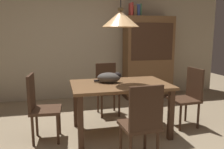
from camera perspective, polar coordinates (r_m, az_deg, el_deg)
The scene contains 13 objects.
back_wall at distance 5.26m, azimuth -5.47°, elevation 9.99°, with size 6.40×0.10×2.90m, color beige.
dining_table at distance 3.30m, azimuth 2.06°, elevation -3.97°, with size 1.40×0.90×0.75m.
chair_near_front at distance 2.55m, azimuth 7.53°, elevation -11.58°, with size 0.42×0.42×0.93m.
chair_left_side at distance 3.24m, azimuth -17.75°, elevation -7.24°, with size 0.43×0.43×0.93m.
chair_far_back at distance 4.16m, azimuth -1.22°, elevation -2.98°, with size 0.41×0.41×0.93m.
chair_right_side at distance 3.79m, azimuth 18.74°, elevation -4.81°, with size 0.42×0.42×0.93m.
cat_sleeping at distance 3.32m, azimuth -0.62°, elevation -0.76°, with size 0.40×0.31×0.16m.
pendant_lamp at distance 3.21m, azimuth 2.17°, elevation 13.87°, with size 0.52×0.52×1.30m.
hutch_bookcase at distance 5.31m, azimuth 9.06°, elevation 3.84°, with size 1.12×0.45×1.85m.
book_red_tall at distance 5.16m, azimuth 4.80°, elevation 16.01°, with size 0.04×0.22×0.28m, color #B73833.
book_brown_thick at distance 5.18m, azimuth 5.53°, elevation 15.64°, with size 0.06×0.24×0.22m, color brown.
book_blue_wide at distance 5.20m, azimuth 6.34°, elevation 15.71°, with size 0.06×0.24×0.24m, color #384C93.
book_green_slim at distance 5.22m, azimuth 6.96°, elevation 15.79°, with size 0.03×0.20×0.26m, color #427A4C.
Camera 1 is at (-0.74, -2.56, 1.44)m, focal length 36.26 mm.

